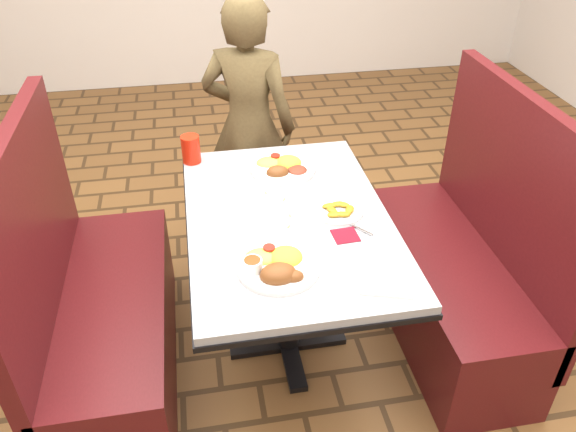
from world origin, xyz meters
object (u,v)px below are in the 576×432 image
at_px(near_dinner_plate, 277,263).
at_px(plantain_plate, 338,210).
at_px(booth_bench_right, 457,273).
at_px(diner_person, 249,126).
at_px(far_dinner_plate, 283,165).
at_px(red_tumbler, 191,149).
at_px(booth_bench_left, 102,317).
at_px(dining_table, 288,235).

relative_size(near_dinner_plate, plantain_plate, 1.51).
bearing_deg(booth_bench_right, diner_person, 131.60).
distance_m(booth_bench_right, far_dinner_plate, 0.95).
relative_size(diner_person, near_dinner_plate, 4.76).
height_order(diner_person, red_tumbler, diner_person).
distance_m(diner_person, near_dinner_plate, 1.27).
xyz_separation_m(booth_bench_left, near_dinner_plate, (0.70, -0.32, 0.45)).
bearing_deg(diner_person, booth_bench_right, 155.72).
bearing_deg(red_tumbler, far_dinner_plate, -20.74).
relative_size(booth_bench_left, red_tumbler, 9.34).
height_order(diner_person, far_dinner_plate, diner_person).
xyz_separation_m(booth_bench_right, near_dinner_plate, (-0.90, -0.32, 0.45)).
bearing_deg(dining_table, plantain_plate, -3.84).
distance_m(diner_person, far_dinner_plate, 0.59).
bearing_deg(diner_person, far_dinner_plate, 122.48).
xyz_separation_m(near_dinner_plate, plantain_plate, (0.30, 0.31, -0.02)).
bearing_deg(plantain_plate, near_dinner_plate, -134.36).
height_order(booth_bench_left, diner_person, diner_person).
bearing_deg(diner_person, plantain_plate, 128.53).
bearing_deg(near_dinner_plate, plantain_plate, 45.64).
distance_m(dining_table, plantain_plate, 0.23).
xyz_separation_m(near_dinner_plate, red_tumbler, (-0.26, 0.84, 0.03)).
height_order(booth_bench_left, plantain_plate, booth_bench_left).
bearing_deg(diner_person, dining_table, 116.72).
height_order(far_dinner_plate, red_tumbler, red_tumbler).
bearing_deg(booth_bench_right, near_dinner_plate, -160.26).
relative_size(booth_bench_left, plantain_plate, 6.11).
distance_m(near_dinner_plate, plantain_plate, 0.43).
xyz_separation_m(dining_table, booth_bench_left, (-0.80, 0.00, -0.32)).
height_order(near_dinner_plate, plantain_plate, near_dinner_plate).
bearing_deg(booth_bench_left, diner_person, 51.44).
relative_size(dining_table, near_dinner_plate, 4.10).
height_order(booth_bench_left, near_dinner_plate, booth_bench_left).
relative_size(far_dinner_plate, red_tumbler, 2.28).
distance_m(dining_table, far_dinner_plate, 0.39).
bearing_deg(plantain_plate, booth_bench_left, 179.22).
xyz_separation_m(booth_bench_right, plantain_plate, (-0.59, -0.01, 0.43)).
bearing_deg(far_dinner_plate, diner_person, 98.36).
height_order(diner_person, near_dinner_plate, diner_person).
height_order(dining_table, diner_person, diner_person).
bearing_deg(booth_bench_right, far_dinner_plate, 153.96).
relative_size(booth_bench_left, booth_bench_right, 1.00).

